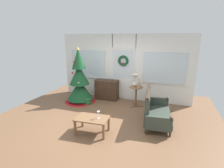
% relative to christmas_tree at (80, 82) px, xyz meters
% --- Properties ---
extents(ground_plane, '(6.76, 6.76, 0.00)m').
position_rel_christmas_tree_xyz_m(ground_plane, '(1.48, -1.18, -0.76)').
color(ground_plane, brown).
extents(back_wall_with_door, '(5.20, 0.19, 2.55)m').
position_rel_christmas_tree_xyz_m(back_wall_with_door, '(1.48, 0.90, 0.52)').
color(back_wall_with_door, white).
rests_on(back_wall_with_door, ground).
extents(christmas_tree, '(1.18, 1.18, 2.10)m').
position_rel_christmas_tree_xyz_m(christmas_tree, '(0.00, 0.00, 0.00)').
color(christmas_tree, '#4C331E').
rests_on(christmas_tree, ground).
extents(dresser_cabinet, '(0.91, 0.46, 0.78)m').
position_rel_christmas_tree_xyz_m(dresser_cabinet, '(0.88, 0.61, -0.37)').
color(dresser_cabinet, '#3D281C').
rests_on(dresser_cabinet, ground).
extents(settee_sofa, '(0.85, 1.56, 0.96)m').
position_rel_christmas_tree_xyz_m(settee_sofa, '(2.88, -0.80, -0.38)').
color(settee_sofa, '#3D281C').
rests_on(settee_sofa, ground).
extents(side_table, '(0.50, 0.48, 0.73)m').
position_rel_christmas_tree_xyz_m(side_table, '(2.13, 0.24, -0.25)').
color(side_table, brown).
rests_on(side_table, ground).
extents(table_lamp, '(0.28, 0.28, 0.44)m').
position_rel_christmas_tree_xyz_m(table_lamp, '(2.07, 0.28, 0.25)').
color(table_lamp, silver).
rests_on(table_lamp, side_table).
extents(flower_vase, '(0.11, 0.10, 0.35)m').
position_rel_christmas_tree_xyz_m(flower_vase, '(2.23, 0.18, 0.09)').
color(flower_vase, tan).
rests_on(flower_vase, side_table).
extents(coffee_table, '(0.87, 0.58, 0.42)m').
position_rel_christmas_tree_xyz_m(coffee_table, '(1.43, -1.90, -0.40)').
color(coffee_table, brown).
rests_on(coffee_table, ground).
extents(wine_glass, '(0.08, 0.08, 0.20)m').
position_rel_christmas_tree_xyz_m(wine_glass, '(1.60, -1.88, -0.20)').
color(wine_glass, silver).
rests_on(wine_glass, coffee_table).
extents(gift_box, '(0.22, 0.20, 0.22)m').
position_rel_christmas_tree_xyz_m(gift_box, '(0.42, -0.18, -0.65)').
color(gift_box, '#266633').
rests_on(gift_box, ground).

